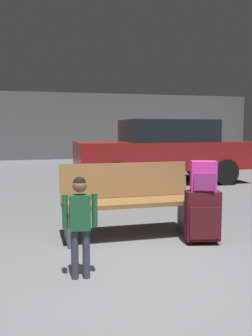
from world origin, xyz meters
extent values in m
cube|color=slate|center=(0.00, 4.00, -0.05)|extent=(18.00, 18.00, 0.10)
cube|color=#565658|center=(0.00, 12.86, 1.40)|extent=(18.00, 0.12, 2.80)
cube|color=brown|center=(0.22, 1.31, 0.44)|extent=(1.60, 0.44, 0.05)
cube|color=brown|center=(0.23, 1.56, 0.68)|extent=(1.60, 0.12, 0.42)
cube|color=#4C4C51|center=(-0.50, 1.31, 0.21)|extent=(0.08, 0.40, 0.41)
cube|color=#4C4C51|center=(0.94, 1.31, 0.21)|extent=(0.08, 0.40, 0.41)
cube|color=#471419|center=(0.97, 0.94, 0.32)|extent=(0.41, 0.27, 0.56)
cube|color=#471419|center=(0.95, 0.83, 0.26)|extent=(0.34, 0.09, 0.36)
cube|color=#A5A5AA|center=(0.99, 1.02, 0.59)|extent=(0.14, 0.05, 0.02)
cylinder|color=black|center=(0.83, 1.06, 0.02)|extent=(0.03, 0.05, 0.04)
cylinder|color=black|center=(1.15, 0.99, 0.02)|extent=(0.03, 0.05, 0.04)
cube|color=#D833A5|center=(0.97, 0.94, 0.77)|extent=(0.32, 0.24, 0.34)
cube|color=#8E2B70|center=(0.94, 0.85, 0.72)|extent=(0.23, 0.10, 0.19)
cylinder|color=black|center=(0.97, 0.94, 0.93)|extent=(0.06, 0.04, 0.02)
cylinder|color=#33384C|center=(-0.45, 0.31, 0.22)|extent=(0.07, 0.07, 0.43)
cylinder|color=#33384C|center=(-0.55, 0.32, 0.22)|extent=(0.07, 0.07, 0.43)
cube|color=#1E5933|center=(-0.50, 0.31, 0.59)|extent=(0.18, 0.11, 0.31)
cylinder|color=#1E5933|center=(-0.37, 0.31, 0.60)|extent=(0.05, 0.05, 0.29)
cylinder|color=#1E5933|center=(-0.63, 0.32, 0.60)|extent=(0.05, 0.05, 0.29)
sphere|color=brown|center=(-0.50, 0.31, 0.82)|extent=(0.12, 0.12, 0.12)
sphere|color=black|center=(-0.50, 0.31, 0.84)|extent=(0.11, 0.11, 0.11)
cylinder|color=#E5D84C|center=(-0.56, 0.41, 0.60)|extent=(0.06, 0.06, 0.10)
cylinder|color=red|center=(-0.56, 0.41, 0.68)|extent=(0.01, 0.01, 0.06)
cube|color=maroon|center=(2.16, 5.58, 0.67)|extent=(4.13, 1.77, 0.64)
cube|color=black|center=(2.31, 5.57, 1.25)|extent=(2.12, 1.57, 0.52)
cylinder|color=black|center=(0.85, 4.80, 0.30)|extent=(0.60, 0.21, 0.60)
cylinder|color=black|center=(0.88, 6.40, 0.30)|extent=(0.60, 0.21, 0.60)
cylinder|color=black|center=(3.45, 4.76, 0.30)|extent=(0.60, 0.21, 0.60)
cylinder|color=black|center=(3.48, 6.35, 0.30)|extent=(0.60, 0.21, 0.60)
camera|label=1|loc=(-0.89, -2.75, 1.31)|focal=38.93mm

